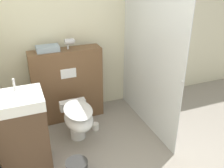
% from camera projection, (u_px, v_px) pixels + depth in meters
% --- Properties ---
extents(wall_back, '(8.00, 0.06, 2.50)m').
position_uv_depth(wall_back, '(82.00, 33.00, 3.76)').
color(wall_back, beige).
rests_on(wall_back, ground_plane).
extents(partition_panel, '(1.03, 0.27, 1.11)m').
position_uv_depth(partition_panel, '(68.00, 85.00, 3.74)').
color(partition_panel, brown).
rests_on(partition_panel, ground_plane).
extents(shower_glass, '(0.04, 1.59, 2.11)m').
position_uv_depth(shower_glass, '(149.00, 57.00, 3.38)').
color(shower_glass, silver).
rests_on(shower_glass, ground_plane).
extents(toilet, '(0.37, 0.65, 0.52)m').
position_uv_depth(toilet, '(78.00, 118.00, 3.31)').
color(toilet, white).
rests_on(toilet, ground_plane).
extents(sink_vanity, '(0.53, 0.46, 1.11)m').
position_uv_depth(sink_vanity, '(23.00, 134.00, 2.77)').
color(sink_vanity, '#473323').
rests_on(sink_vanity, ground_plane).
extents(hair_drier, '(0.15, 0.08, 0.15)m').
position_uv_depth(hair_drier, '(70.00, 42.00, 3.49)').
color(hair_drier, '#B7B7BC').
rests_on(hair_drier, partition_panel).
extents(folded_towel, '(0.31, 0.19, 0.08)m').
position_uv_depth(folded_towel, '(48.00, 49.00, 3.42)').
color(folded_towel, '#8C9EAD').
rests_on(folded_towel, partition_panel).
extents(spare_toilet_roll, '(0.10, 0.10, 0.10)m').
position_uv_depth(spare_toilet_roll, '(95.00, 126.00, 3.64)').
color(spare_toilet_roll, white).
rests_on(spare_toilet_roll, ground_plane).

